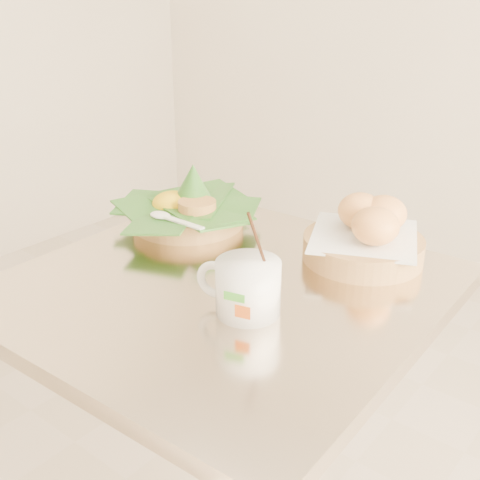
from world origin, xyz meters
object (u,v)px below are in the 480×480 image
Objects in this scene: bread_basket at (367,236)px; coffee_mug at (246,286)px; cafe_table at (225,386)px; rice_basket at (187,207)px.

coffee_mug is at bearing -99.28° from bread_basket.
bread_basket is (0.14, 0.25, 0.27)m from cafe_table.
rice_basket is 1.18× the size of bread_basket.
bread_basket is at bearing 80.72° from coffee_mug.
cafe_table is 0.29m from coffee_mug.
bread_basket is at bearing 59.54° from cafe_table.
cafe_table is 0.39m from bread_basket.
cafe_table is 2.51× the size of rice_basket.
coffee_mug reaches higher than bread_basket.
coffee_mug reaches higher than rice_basket.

